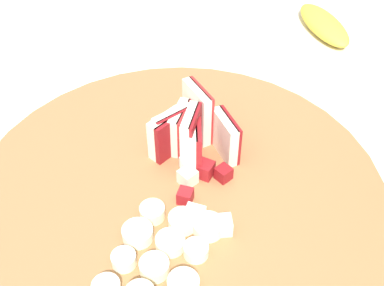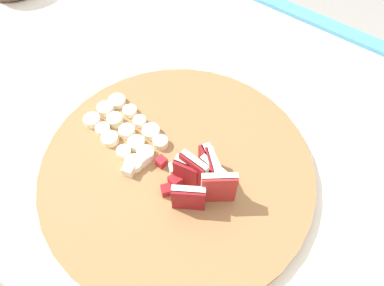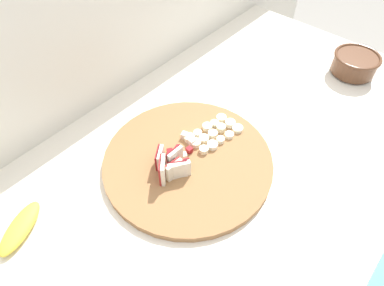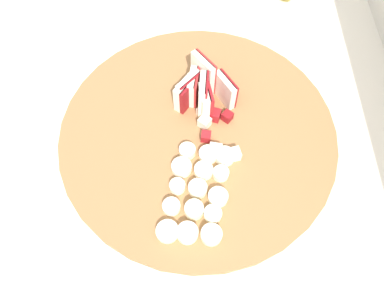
{
  "view_description": "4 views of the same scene",
  "coord_description": "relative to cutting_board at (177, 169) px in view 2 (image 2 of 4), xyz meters",
  "views": [
    {
      "loc": [
        0.29,
        0.16,
        1.32
      ],
      "look_at": [
        -0.07,
        0.09,
        0.98
      ],
      "focal_mm": 44.51,
      "sensor_mm": 36.0,
      "label": 1
    },
    {
      "loc": [
        -0.22,
        0.28,
        1.43
      ],
      "look_at": [
        -0.04,
        0.05,
        0.99
      ],
      "focal_mm": 32.8,
      "sensor_mm": 36.0,
      "label": 2
    },
    {
      "loc": [
        -0.42,
        -0.27,
        1.62
      ],
      "look_at": [
        -0.0,
        0.09,
        0.98
      ],
      "focal_mm": 31.32,
      "sensor_mm": 36.0,
      "label": 3
    },
    {
      "loc": [
        0.24,
        0.08,
        1.39
      ],
      "look_at": [
        0.01,
        0.07,
        0.98
      ],
      "focal_mm": 30.68,
      "sensor_mm": 36.0,
      "label": 4
    }
  ],
  "objects": [
    {
      "name": "banana_slice_rows",
      "position": [
        0.11,
        0.0,
        0.02
      ],
      "size": [
        0.15,
        0.1,
        0.02
      ],
      "color": "beige",
      "rests_on": "cutting_board"
    },
    {
      "name": "cutting_board",
      "position": [
        0.0,
        0.0,
        0.0
      ],
      "size": [
        0.43,
        0.43,
        0.02
      ],
      "primitive_type": "cylinder",
      "color": "olive",
      "rests_on": "tiled_countertop"
    },
    {
      "name": "ground",
      "position": [
        0.03,
        -0.08,
        -0.95
      ],
      "size": [
        10.0,
        10.0,
        0.0
      ],
      "primitive_type": "plane",
      "color": "gray"
    },
    {
      "name": "apple_wedge_fan",
      "position": [
        -0.05,
        0.0,
        0.04
      ],
      "size": [
        0.1,
        0.1,
        0.06
      ],
      "color": "maroon",
      "rests_on": "cutting_board"
    },
    {
      "name": "apple_dice_pile",
      "position": [
        0.01,
        0.03,
        0.02
      ],
      "size": [
        0.09,
        0.07,
        0.02
      ],
      "color": "beige",
      "rests_on": "cutting_board"
    },
    {
      "name": "tiled_countertop",
      "position": [
        0.03,
        -0.08,
        -0.48
      ],
      "size": [
        1.57,
        0.85,
        0.95
      ],
      "color": "silver",
      "rests_on": "ground"
    }
  ]
}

